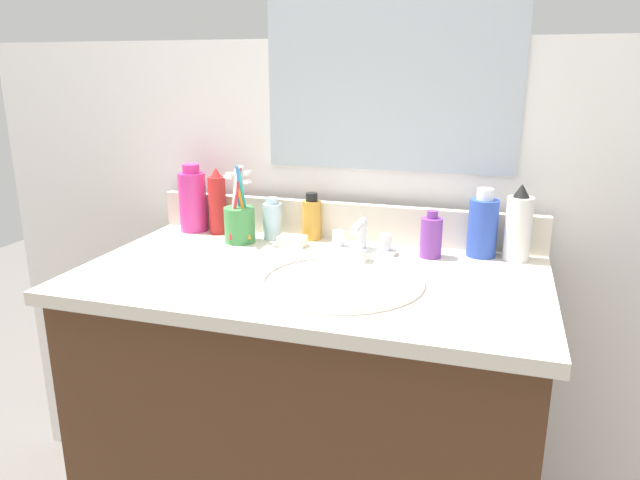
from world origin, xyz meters
name	(u,v)px	position (x,y,z in m)	size (l,w,h in m)	color
vanity_cabinet	(311,447)	(0.00, 0.00, 0.40)	(0.93, 0.50, 0.80)	#4C2D19
countertop	(310,277)	(0.00, 0.00, 0.81)	(0.97, 0.55, 0.03)	beige
backsplash	(343,221)	(0.00, 0.26, 0.87)	(0.97, 0.02, 0.09)	beige
back_wall	(348,295)	(0.00, 0.32, 0.65)	(2.07, 0.04, 1.30)	white
mirror_panel	(391,49)	(0.10, 0.30, 1.27)	(0.60, 0.01, 0.56)	#B2BCC6
sink_basin	(338,296)	(0.07, -0.04, 0.79)	(0.34, 0.34, 0.11)	white
faucet	(361,242)	(0.07, 0.15, 0.85)	(0.16, 0.10, 0.08)	silver
bottle_shampoo_blue	(483,226)	(0.34, 0.21, 0.89)	(0.06, 0.06, 0.15)	#2D4CB2
bottle_cream_purple	(431,237)	(0.23, 0.17, 0.87)	(0.05, 0.05, 0.11)	#7A3899
bottle_spray_red	(217,203)	(-0.32, 0.22, 0.90)	(0.04, 0.04, 0.17)	red
bottle_soap_pink	(193,200)	(-0.39, 0.22, 0.90)	(0.07, 0.07, 0.17)	#D8338C
bottle_oil_amber	(312,218)	(-0.07, 0.23, 0.88)	(0.05, 0.05, 0.12)	gold
bottle_gel_clear	(272,220)	(-0.17, 0.21, 0.87)	(0.05, 0.05, 0.10)	silver
bottle_lotion_white	(518,226)	(0.41, 0.21, 0.90)	(0.06, 0.06, 0.17)	white
cup_green	(239,222)	(-0.23, 0.16, 0.87)	(0.08, 0.09, 0.19)	#3F8C47
soap_bar	(292,241)	(-0.10, 0.16, 0.84)	(0.06, 0.04, 0.02)	white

